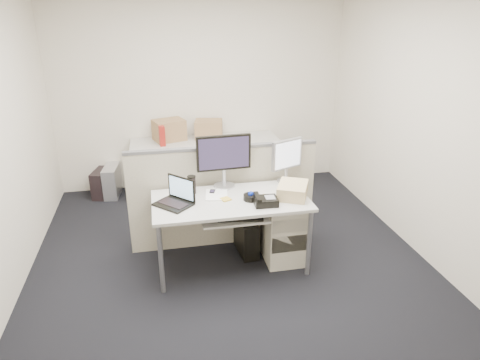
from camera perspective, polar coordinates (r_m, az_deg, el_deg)
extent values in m
cube|color=black|center=(4.48, -1.16, -11.15)|extent=(4.00, 4.50, 0.01)
cube|color=silver|center=(6.06, -5.22, 11.67)|extent=(4.00, 0.02, 2.70)
cube|color=silver|center=(1.93, 11.15, -13.58)|extent=(4.00, 0.02, 2.70)
cube|color=silver|center=(4.67, 23.77, 6.64)|extent=(0.02, 4.50, 2.70)
cube|color=beige|center=(4.12, -1.24, -2.78)|extent=(1.50, 0.75, 0.03)
cylinder|color=slate|center=(3.96, -10.49, -10.36)|extent=(0.04, 0.04, 0.70)
cylinder|color=slate|center=(4.52, -10.76, -5.96)|extent=(0.04, 0.04, 0.70)
cylinder|color=slate|center=(4.19, 9.19, -8.31)|extent=(0.04, 0.04, 0.70)
cylinder|color=slate|center=(4.72, 6.48, -4.41)|extent=(0.04, 0.04, 0.70)
cube|color=beige|center=(4.01, -0.76, -5.09)|extent=(0.62, 0.32, 0.02)
cube|color=beige|center=(4.46, 5.69, -6.43)|extent=(0.40, 0.55, 0.65)
cube|color=#BEB79D|center=(4.59, -2.23, -2.33)|extent=(2.00, 0.06, 1.10)
cube|color=beige|center=(6.02, -4.54, 1.82)|extent=(2.00, 0.60, 0.72)
cube|color=black|center=(4.30, -2.17, 2.49)|extent=(0.56, 0.24, 0.55)
cube|color=#B7B7BC|center=(4.47, 6.22, 2.49)|extent=(0.42, 0.32, 0.46)
cube|color=black|center=(4.00, -8.97, -1.75)|extent=(0.40, 0.41, 0.25)
cylinder|color=black|center=(4.10, 1.45, -2.31)|extent=(0.15, 0.15, 0.06)
cube|color=black|center=(4.00, 3.45, -2.84)|extent=(0.23, 0.19, 0.07)
cube|color=white|center=(4.20, -3.15, -1.98)|extent=(0.25, 0.30, 0.01)
cube|color=gold|center=(4.11, -1.93, -2.57)|extent=(0.12, 0.12, 0.01)
cylinder|color=black|center=(4.24, -6.45, -0.70)|extent=(0.10, 0.10, 0.17)
ellipsoid|color=gold|center=(4.11, 2.74, -2.33)|extent=(0.16, 0.15, 0.04)
cube|color=black|center=(4.27, -3.71, -1.57)|extent=(0.08, 0.11, 0.01)
cube|color=tan|center=(4.19, 7.03, -1.36)|extent=(0.39, 0.43, 0.13)
cube|color=black|center=(3.97, 0.06, -4.99)|extent=(0.44, 0.22, 0.02)
cube|color=black|center=(4.57, 0.84, -7.41)|extent=(0.20, 0.43, 0.39)
cube|color=black|center=(6.19, -18.03, -0.40)|extent=(0.25, 0.43, 0.37)
cube|color=#B7B7BC|center=(6.17, -16.68, -0.10)|extent=(0.23, 0.46, 0.42)
cube|color=#A26F4B|center=(5.94, -9.42, 6.49)|extent=(0.48, 0.41, 0.30)
cube|color=#A26F4B|center=(5.99, -4.19, 6.69)|extent=(0.42, 0.35, 0.27)
cube|color=maroon|center=(5.82, -10.52, 5.96)|extent=(0.11, 0.31, 0.28)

